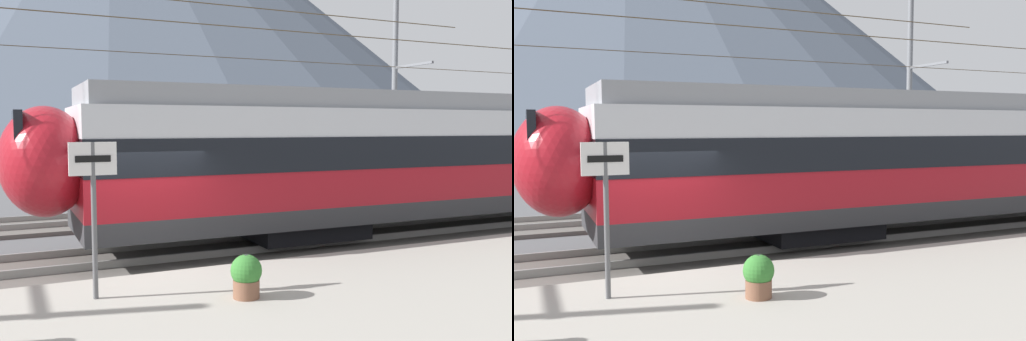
{
  "view_description": "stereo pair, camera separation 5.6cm",
  "coord_description": "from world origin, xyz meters",
  "views": [
    {
      "loc": [
        -2.42,
        -10.6,
        2.98
      ],
      "look_at": [
        4.08,
        3.63,
        1.74
      ],
      "focal_mm": 38.98,
      "sensor_mm": 36.0,
      "label": 1
    },
    {
      "loc": [
        -2.37,
        -10.62,
        2.98
      ],
      "look_at": [
        4.08,
        3.63,
        1.74
      ],
      "focal_mm": 38.98,
      "sensor_mm": 36.0,
      "label": 2
    }
  ],
  "objects": [
    {
      "name": "track_far",
      "position": [
        0.0,
        6.77,
        0.07
      ],
      "size": [
        120.0,
        3.0,
        0.28
      ],
      "color": "#5B5651",
      "rests_on": "ground"
    },
    {
      "name": "track_near",
      "position": [
        0.0,
        1.4,
        0.07
      ],
      "size": [
        120.0,
        3.0,
        0.28
      ],
      "color": "#5B5651",
      "rests_on": "ground"
    },
    {
      "name": "ground_plane",
      "position": [
        0.0,
        0.0,
        0.0
      ],
      "size": [
        400.0,
        400.0,
        0.0
      ],
      "primitive_type": "plane",
      "color": "#565659"
    },
    {
      "name": "potted_plant_platform_edge",
      "position": [
        0.92,
        -2.93,
        0.72
      ],
      "size": [
        0.49,
        0.49,
        0.67
      ],
      "color": "brown",
      "rests_on": "platform_slab"
    },
    {
      "name": "platform_sign",
      "position": [
        -1.2,
        -2.01,
        2.1
      ],
      "size": [
        0.7,
        0.08,
        2.4
      ],
      "color": "#59595B",
      "rests_on": "platform_slab"
    },
    {
      "name": "catenary_mast_far_side",
      "position": [
        13.1,
        8.8,
        4.34
      ],
      "size": [
        38.95,
        2.47,
        8.48
      ],
      "color": "slate",
      "rests_on": "ground"
    }
  ]
}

